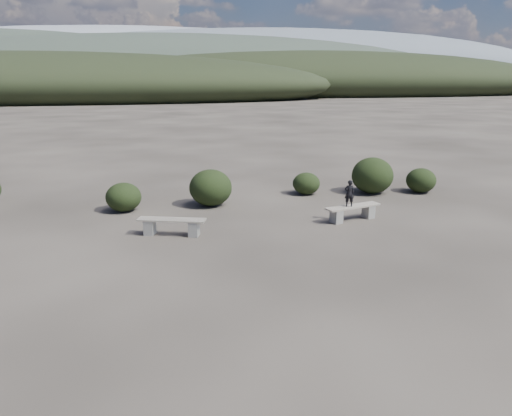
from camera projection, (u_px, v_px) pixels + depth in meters
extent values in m
plane|color=#29241F|center=(312.00, 305.00, 9.87)|extent=(1200.00, 1200.00, 0.00)
cube|color=slate|center=(150.00, 227.00, 14.22)|extent=(0.36, 0.43, 0.43)
cube|color=slate|center=(194.00, 229.00, 14.09)|extent=(0.36, 0.43, 0.43)
cube|color=gray|center=(171.00, 220.00, 14.09)|extent=(1.96, 0.92, 0.05)
cube|color=slate|center=(336.00, 216.00, 15.34)|extent=(0.36, 0.43, 0.42)
cube|color=slate|center=(368.00, 211.00, 15.91)|extent=(0.36, 0.43, 0.42)
cube|color=gray|center=(353.00, 206.00, 15.57)|extent=(1.92, 0.95, 0.05)
imported|color=black|center=(349.00, 193.00, 15.38)|extent=(0.33, 0.24, 0.83)
ellipsoid|color=black|center=(124.00, 197.00, 16.62)|extent=(1.18, 1.18, 0.96)
ellipsoid|color=black|center=(211.00, 188.00, 17.30)|extent=(1.49, 1.49, 1.27)
ellipsoid|color=black|center=(306.00, 183.00, 19.03)|extent=(1.04, 1.04, 0.83)
ellipsoid|color=black|center=(372.00, 175.00, 19.13)|extent=(1.58, 1.58, 1.39)
ellipsoid|color=black|center=(421.00, 180.00, 19.32)|extent=(1.14, 1.14, 0.95)
ellipsoid|color=black|center=(41.00, 85.00, 90.66)|extent=(110.00, 40.00, 12.00)
ellipsoid|color=black|center=(325.00, 81.00, 119.63)|extent=(120.00, 44.00, 14.00)
ellipsoid|color=#2B342B|center=(174.00, 73.00, 160.79)|extent=(190.00, 64.00, 24.00)
ellipsoid|color=slate|center=(286.00, 67.00, 304.62)|extent=(340.00, 110.00, 44.00)
ellipsoid|color=gray|center=(129.00, 65.00, 382.37)|extent=(460.00, 140.00, 56.00)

